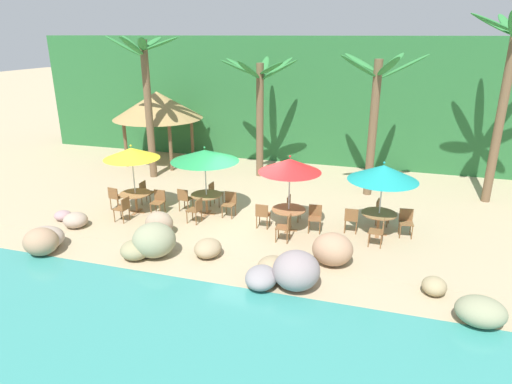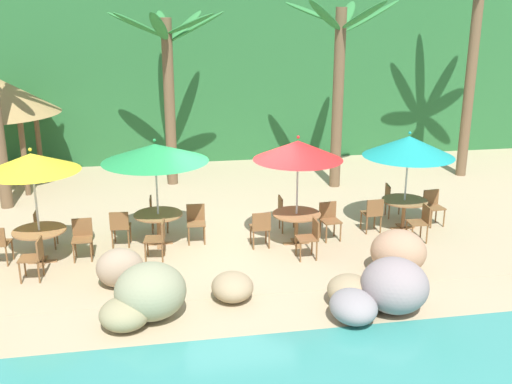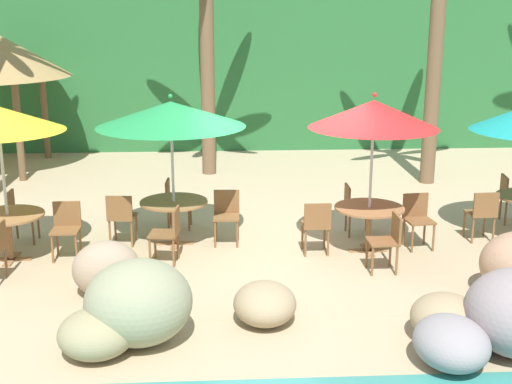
# 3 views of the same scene
# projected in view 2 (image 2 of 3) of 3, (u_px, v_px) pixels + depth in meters

# --- Properties ---
(ground_plane) EXTENTS (120.00, 120.00, 0.00)m
(ground_plane) POSITION_uv_depth(u_px,v_px,m) (235.00, 244.00, 13.66)
(ground_plane) COLOR tan
(terrace_deck) EXTENTS (18.00, 5.20, 0.01)m
(terrace_deck) POSITION_uv_depth(u_px,v_px,m) (235.00, 244.00, 13.66)
(terrace_deck) COLOR tan
(terrace_deck) RESTS_ON ground
(foliage_backdrop) EXTENTS (28.00, 2.40, 6.00)m
(foliage_backdrop) POSITION_uv_depth(u_px,v_px,m) (198.00, 72.00, 21.24)
(foliage_backdrop) COLOR #286633
(foliage_backdrop) RESTS_ON ground
(rock_seawall) EXTENTS (13.65, 3.08, 0.99)m
(rock_seawall) POSITION_uv_depth(u_px,v_px,m) (248.00, 290.00, 10.59)
(rock_seawall) COLOR gray
(rock_seawall) RESTS_ON ground
(umbrella_yellow) EXTENTS (1.94, 1.94, 2.51)m
(umbrella_yellow) POSITION_uv_depth(u_px,v_px,m) (31.00, 163.00, 12.03)
(umbrella_yellow) COLOR silver
(umbrella_yellow) RESTS_ON ground
(dining_table_yellow) EXTENTS (1.10, 1.10, 0.74)m
(dining_table_yellow) POSITION_uv_depth(u_px,v_px,m) (40.00, 236.00, 12.50)
(dining_table_yellow) COLOR olive
(dining_table_yellow) RESTS_ON ground
(chair_yellow_seaward) EXTENTS (0.43, 0.43, 0.87)m
(chair_yellow_seaward) POSITION_uv_depth(u_px,v_px,m) (82.00, 236.00, 12.77)
(chair_yellow_seaward) COLOR brown
(chair_yellow_seaward) RESTS_ON ground
(chair_yellow_inland) EXTENTS (0.43, 0.42, 0.87)m
(chair_yellow_inland) POSITION_uv_depth(u_px,v_px,m) (42.00, 226.00, 13.31)
(chair_yellow_inland) COLOR brown
(chair_yellow_inland) RESTS_ON ground
(chair_yellow_right) EXTENTS (0.46, 0.45, 0.87)m
(chair_yellow_right) POSITION_uv_depth(u_px,v_px,m) (35.00, 256.00, 11.73)
(chair_yellow_right) COLOR brown
(chair_yellow_right) RESTS_ON ground
(umbrella_green) EXTENTS (2.36, 2.36, 2.47)m
(umbrella_green) POSITION_uv_depth(u_px,v_px,m) (155.00, 153.00, 13.02)
(umbrella_green) COLOR silver
(umbrella_green) RESTS_ON ground
(dining_table_green) EXTENTS (1.10, 1.10, 0.74)m
(dining_table_green) POSITION_uv_depth(u_px,v_px,m) (158.00, 219.00, 13.48)
(dining_table_green) COLOR olive
(dining_table_green) RESTS_ON ground
(chair_green_seaward) EXTENTS (0.44, 0.45, 0.87)m
(chair_green_seaward) POSITION_uv_depth(u_px,v_px,m) (196.00, 220.00, 13.70)
(chair_green_seaward) COLOR brown
(chair_green_seaward) RESTS_ON ground
(chair_green_inland) EXTENTS (0.45, 0.44, 0.87)m
(chair_green_inland) POSITION_uv_depth(u_px,v_px,m) (156.00, 211.00, 14.30)
(chair_green_inland) COLOR brown
(chair_green_inland) RESTS_ON ground
(chair_green_left) EXTENTS (0.46, 0.47, 0.87)m
(chair_green_left) POSITION_uv_depth(u_px,v_px,m) (120.00, 226.00, 13.36)
(chair_green_left) COLOR brown
(chair_green_left) RESTS_ON ground
(chair_green_right) EXTENTS (0.48, 0.47, 0.87)m
(chair_green_right) POSITION_uv_depth(u_px,v_px,m) (158.00, 237.00, 12.70)
(chair_green_right) COLOR brown
(chair_green_right) RESTS_ON ground
(umbrella_red) EXTENTS (1.99, 1.99, 2.54)m
(umbrella_red) POSITION_uv_depth(u_px,v_px,m) (298.00, 150.00, 13.04)
(umbrella_red) COLOR silver
(umbrella_red) RESTS_ON ground
(dining_table_red) EXTENTS (1.10, 1.10, 0.74)m
(dining_table_red) POSITION_uv_depth(u_px,v_px,m) (297.00, 219.00, 13.51)
(dining_table_red) COLOR olive
(dining_table_red) RESTS_ON ground
(chair_red_seaward) EXTENTS (0.47, 0.47, 0.87)m
(chair_red_seaward) POSITION_uv_depth(u_px,v_px,m) (329.00, 218.00, 13.86)
(chair_red_seaward) COLOR brown
(chair_red_seaward) RESTS_ON ground
(chair_red_inland) EXTENTS (0.43, 0.43, 0.87)m
(chair_red_inland) POSITION_uv_depth(u_px,v_px,m) (285.00, 211.00, 14.32)
(chair_red_inland) COLOR brown
(chair_red_inland) RESTS_ON ground
(chair_red_left) EXTENTS (0.42, 0.43, 0.87)m
(chair_red_left) POSITION_uv_depth(u_px,v_px,m) (261.00, 227.00, 13.30)
(chair_red_left) COLOR brown
(chair_red_left) RESTS_ON ground
(chair_red_right) EXTENTS (0.44, 0.43, 0.87)m
(chair_red_right) POSITION_uv_depth(u_px,v_px,m) (311.00, 236.00, 12.76)
(chair_red_right) COLOR brown
(chair_red_right) RESTS_ON ground
(umbrella_teal) EXTENTS (2.16, 2.16, 2.43)m
(umbrella_teal) POSITION_uv_depth(u_px,v_px,m) (409.00, 146.00, 14.02)
(umbrella_teal) COLOR silver
(umbrella_teal) RESTS_ON ground
(dining_table_teal) EXTENTS (1.10, 1.10, 0.74)m
(dining_table_teal) POSITION_uv_depth(u_px,v_px,m) (404.00, 205.00, 14.45)
(dining_table_teal) COLOR olive
(dining_table_teal) RESTS_ON ground
(chair_teal_seaward) EXTENTS (0.46, 0.47, 0.87)m
(chair_teal_seaward) POSITION_uv_depth(u_px,v_px,m) (433.00, 205.00, 14.79)
(chair_teal_seaward) COLOR brown
(chair_teal_seaward) RESTS_ON ground
(chair_teal_inland) EXTENTS (0.48, 0.48, 0.87)m
(chair_teal_inland) POSITION_uv_depth(u_px,v_px,m) (391.00, 198.00, 15.29)
(chair_teal_inland) COLOR brown
(chair_teal_inland) RESTS_ON ground
(chair_teal_left) EXTENTS (0.44, 0.45, 0.87)m
(chair_teal_left) POSITION_uv_depth(u_px,v_px,m) (373.00, 213.00, 14.21)
(chair_teal_left) COLOR brown
(chair_teal_left) RESTS_ON ground
(chair_teal_right) EXTENTS (0.45, 0.44, 0.87)m
(chair_teal_right) POSITION_uv_depth(u_px,v_px,m) (421.00, 220.00, 13.69)
(chair_teal_right) COLOR brown
(chair_teal_right) RESTS_ON ground
(palm_tree_second) EXTENTS (3.43, 3.39, 5.17)m
(palm_tree_second) POSITION_uv_depth(u_px,v_px,m) (168.00, 64.00, 17.31)
(palm_tree_second) COLOR brown
(palm_tree_second) RESTS_ON ground
(palm_tree_third) EXTENTS (3.25, 3.37, 5.46)m
(palm_tree_third) POSITION_uv_depth(u_px,v_px,m) (340.00, 65.00, 17.07)
(palm_tree_third) COLOR brown
(palm_tree_third) RESTS_ON ground
(palm_tree_fourth) EXTENTS (3.32, 3.20, 6.84)m
(palm_tree_fourth) POSITION_uv_depth(u_px,v_px,m) (476.00, 27.00, 17.99)
(palm_tree_fourth) COLOR brown
(palm_tree_fourth) RESTS_ON ground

